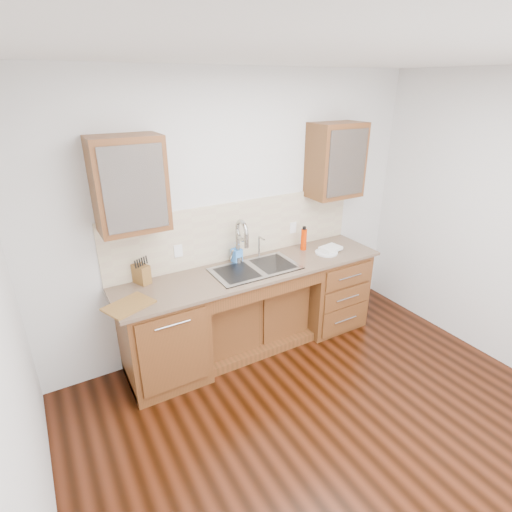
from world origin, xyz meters
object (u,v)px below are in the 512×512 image
soap_bottle (237,252)px  water_bottle (304,240)px  cutting_board (129,305)px  plate (326,253)px  knife_block (141,274)px

soap_bottle → water_bottle: (0.76, -0.08, 0.01)m
soap_bottle → water_bottle: bearing=-16.6°
soap_bottle → cutting_board: size_ratio=0.55×
water_bottle → plate: size_ratio=0.96×
knife_block → soap_bottle: bearing=-23.1°
knife_block → plate: bearing=-31.4°
plate → knife_block: 1.89m
water_bottle → knife_block: bearing=176.9°
water_bottle → cutting_board: bearing=-172.3°
soap_bottle → cutting_board: 1.21m
soap_bottle → knife_block: (-0.95, 0.01, -0.01)m
plate → soap_bottle: bearing=162.8°
soap_bottle → plate: bearing=-27.8°
knife_block → water_bottle: bearing=-25.5°
water_bottle → knife_block: size_ratio=1.32×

